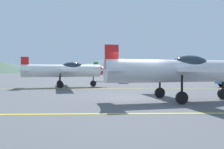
% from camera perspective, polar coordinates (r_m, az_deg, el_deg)
% --- Properties ---
extents(ground_plane, '(400.00, 400.00, 0.00)m').
position_cam_1_polar(ground_plane, '(11.72, 6.44, -6.77)').
color(ground_plane, '#54565B').
extents(apron_line_near, '(80.00, 0.16, 0.01)m').
position_cam_1_polar(apron_line_near, '(8.21, 10.11, -10.12)').
color(apron_line_near, yellow).
rests_on(apron_line_near, ground_plane).
extents(apron_line_far, '(80.00, 0.16, 0.01)m').
position_cam_1_polar(apron_line_far, '(19.13, 3.22, -3.72)').
color(apron_line_far, yellow).
rests_on(apron_line_far, ground_plane).
extents(airplane_near, '(8.37, 9.56, 2.86)m').
position_cam_1_polar(airplane_near, '(11.98, 17.28, 1.09)').
color(airplane_near, silver).
rests_on(airplane_near, ground_plane).
extents(airplane_mid, '(8.38, 9.53, 2.86)m').
position_cam_1_polar(airplane_mid, '(21.31, -12.17, 1.07)').
color(airplane_mid, white).
rests_on(airplane_mid, ground_plane).
extents(airplane_far, '(8.25, 9.52, 2.86)m').
position_cam_1_polar(airplane_far, '(32.00, 2.30, 1.08)').
color(airplane_far, silver).
rests_on(airplane_far, ground_plane).
extents(hill_centerleft, '(76.23, 76.23, 10.29)m').
position_cam_1_polar(hill_centerleft, '(151.82, -1.27, 2.39)').
color(hill_centerleft, slate).
rests_on(hill_centerleft, ground_plane).
extents(hill_centerright, '(87.55, 87.55, 7.87)m').
position_cam_1_polar(hill_centerright, '(148.86, 24.03, 1.86)').
color(hill_centerright, slate).
rests_on(hill_centerright, ground_plane).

